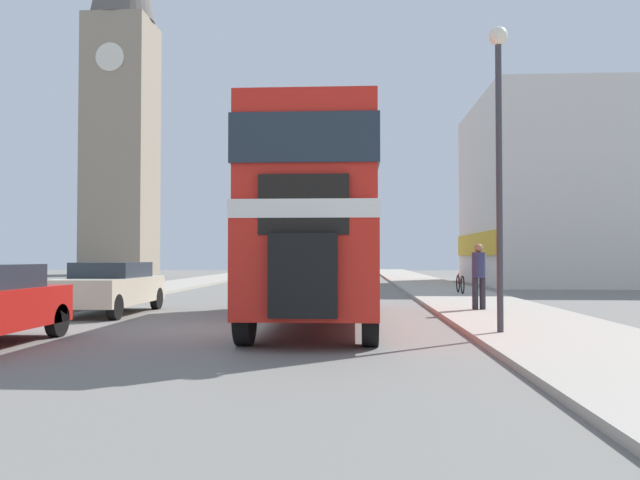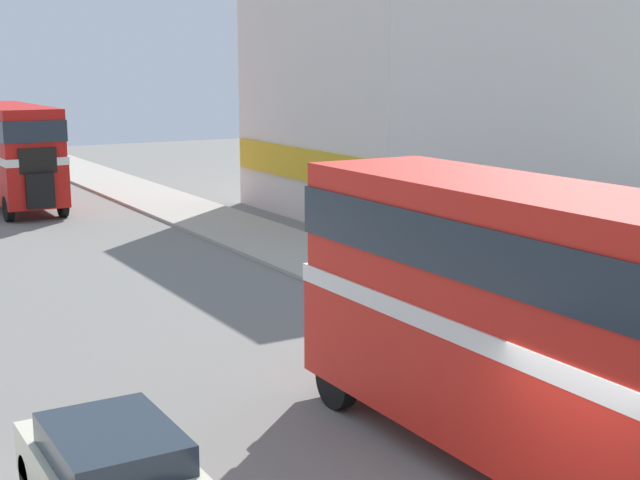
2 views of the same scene
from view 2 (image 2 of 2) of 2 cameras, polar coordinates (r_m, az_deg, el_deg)
name	(u,v)px [view 2 (image 2 of 2)]	position (r m, az deg, el deg)	size (l,w,h in m)	color
double_decker_bus	(549,314)	(13.11, 14.43, -4.61)	(2.49, 10.01, 4.34)	red
bus_distant	(12,147)	(40.52, -19.11, 5.65)	(2.41, 9.53, 4.34)	red
car_parked_mid	(117,480)	(12.31, -12.85, -14.74)	(1.76, 4.11, 1.40)	beige
pedestrian_walking	(619,327)	(18.01, 18.57, -5.28)	(0.36, 0.36, 1.79)	#282833
bicycle_on_pavement	(412,274)	(24.20, 5.91, -2.18)	(0.05, 1.76, 0.78)	black
shop_building_block	(472,86)	(38.80, 9.68, 9.70)	(16.49, 11.49, 10.30)	silver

